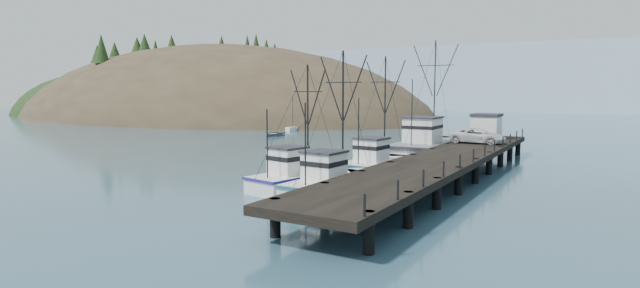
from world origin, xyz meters
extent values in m
plane|color=#2C4F61|center=(0.00, 0.00, 0.00)|extent=(400.00, 400.00, 0.00)
cube|color=black|center=(14.00, 16.00, 1.75)|extent=(6.00, 44.00, 0.50)
cylinder|color=black|center=(11.40, -4.00, 1.00)|extent=(0.56, 0.56, 2.00)
cylinder|color=black|center=(16.60, -4.00, 1.00)|extent=(0.56, 0.56, 2.00)
cylinder|color=black|center=(11.40, 1.00, 1.00)|extent=(0.56, 0.56, 2.00)
cylinder|color=black|center=(16.60, 1.00, 1.00)|extent=(0.56, 0.56, 2.00)
cylinder|color=black|center=(11.40, 6.00, 1.00)|extent=(0.56, 0.56, 2.00)
cylinder|color=black|center=(16.60, 6.00, 1.00)|extent=(0.56, 0.56, 2.00)
cylinder|color=black|center=(11.40, 11.00, 1.00)|extent=(0.56, 0.56, 2.00)
cylinder|color=black|center=(16.60, 11.00, 1.00)|extent=(0.56, 0.56, 2.00)
cylinder|color=black|center=(11.40, 16.00, 1.00)|extent=(0.56, 0.56, 2.00)
cylinder|color=black|center=(16.60, 16.00, 1.00)|extent=(0.56, 0.56, 2.00)
cylinder|color=black|center=(11.40, 21.00, 1.00)|extent=(0.56, 0.56, 2.00)
cylinder|color=black|center=(16.60, 21.00, 1.00)|extent=(0.56, 0.56, 2.00)
cylinder|color=black|center=(11.40, 26.00, 1.00)|extent=(0.56, 0.56, 2.00)
cylinder|color=black|center=(16.60, 26.00, 1.00)|extent=(0.56, 0.56, 2.00)
cylinder|color=black|center=(11.40, 31.00, 1.00)|extent=(0.56, 0.56, 2.00)
cylinder|color=black|center=(16.60, 31.00, 1.00)|extent=(0.56, 0.56, 2.00)
cylinder|color=black|center=(11.40, 36.00, 1.00)|extent=(0.56, 0.56, 2.00)
cylinder|color=black|center=(16.60, 36.00, 1.00)|extent=(0.56, 0.56, 2.00)
ellipsoid|color=#382D1E|center=(-70.00, 78.00, -6.00)|extent=(132.00, 78.00, 51.00)
ellipsoid|color=black|center=(-75.00, 82.00, -2.00)|extent=(109.20, 62.40, 41.60)
ellipsoid|color=black|center=(-110.00, 70.00, -4.00)|extent=(57.60, 39.60, 32.40)
cube|color=beige|center=(-38.00, 56.00, 1.40)|extent=(4.00, 5.00, 2.80)
cube|color=beige|center=(-44.00, 60.00, 1.40)|extent=(4.00, 5.00, 2.80)
cube|color=beige|center=(-34.00, 62.00, 1.40)|extent=(4.00, 5.00, 2.80)
cube|color=#9EB2C6|center=(10.00, 170.00, 0.00)|extent=(360.00, 40.00, 26.00)
cube|color=silver|center=(-40.00, 185.00, 0.00)|extent=(180.00, 25.00, 18.00)
cube|color=silver|center=(-43.53, 52.24, 0.30)|extent=(1.00, 3.50, 0.90)
cylinder|color=black|center=(-43.53, 52.24, 3.20)|extent=(0.08, 0.08, 6.00)
cube|color=silver|center=(-21.23, 60.56, 0.30)|extent=(1.00, 3.50, 0.90)
cylinder|color=black|center=(-21.23, 60.56, 3.20)|extent=(0.08, 0.08, 6.00)
cube|color=silver|center=(-22.99, 64.95, 0.30)|extent=(1.00, 3.50, 0.90)
cylinder|color=black|center=(-22.99, 64.95, 3.20)|extent=(0.08, 0.08, 6.00)
cube|color=silver|center=(-32.37, 59.52, 0.30)|extent=(1.00, 3.50, 0.90)
cylinder|color=black|center=(-32.37, 59.52, 3.20)|extent=(0.08, 0.08, 6.00)
cube|color=silver|center=(-28.68, 65.41, 0.30)|extent=(1.00, 3.50, 0.90)
cylinder|color=black|center=(-28.68, 65.41, 3.20)|extent=(0.08, 0.08, 6.00)
cube|color=silver|center=(-43.80, 65.47, 0.30)|extent=(1.00, 3.50, 0.90)
cylinder|color=black|center=(-43.80, 65.47, 3.20)|extent=(0.08, 0.08, 6.00)
cube|color=silver|center=(-43.27, 51.32, 0.30)|extent=(1.00, 3.50, 0.90)
cylinder|color=black|center=(-43.27, 51.32, 3.20)|extent=(0.08, 0.08, 6.00)
cube|color=silver|center=(-24.53, 51.42, 0.30)|extent=(1.00, 3.50, 0.90)
cylinder|color=black|center=(-24.53, 51.42, 3.20)|extent=(0.08, 0.08, 6.00)
cube|color=silver|center=(-22.34, 59.34, 0.30)|extent=(1.00, 3.50, 0.90)
cylinder|color=black|center=(-22.34, 59.34, 3.20)|extent=(0.08, 0.08, 6.00)
cube|color=silver|center=(9.02, 6.25, 0.45)|extent=(3.88, 8.67, 1.60)
cube|color=silver|center=(9.31, 10.47, 0.45)|extent=(3.30, 3.30, 1.60)
cube|color=#185561|center=(9.02, 6.25, 1.15)|extent=(3.96, 8.89, 0.18)
cube|color=silver|center=(8.94, 5.17, 2.20)|extent=(2.47, 2.54, 1.90)
cube|color=#26262B|center=(8.94, 5.17, 3.23)|extent=(2.68, 2.77, 0.16)
cylinder|color=black|center=(9.11, 7.55, 5.73)|extent=(0.14, 0.14, 8.96)
cylinder|color=black|center=(8.79, 3.00, 3.94)|extent=(0.10, 0.10, 5.38)
cube|color=silver|center=(5.52, 6.99, 0.45)|extent=(4.55, 8.24, 1.60)
cube|color=silver|center=(6.26, 10.81, 0.45)|extent=(3.08, 3.08, 1.60)
cube|color=navy|center=(5.52, 6.99, 1.15)|extent=(4.65, 8.44, 0.18)
cube|color=silver|center=(5.33, 6.01, 2.20)|extent=(2.57, 2.57, 1.90)
cube|color=#26262B|center=(5.33, 6.01, 3.23)|extent=(2.79, 2.80, 0.16)
cylinder|color=black|center=(5.75, 8.17, 5.29)|extent=(0.14, 0.14, 8.08)
cylinder|color=black|center=(4.96, 4.05, 3.67)|extent=(0.10, 0.10, 4.85)
cube|color=silver|center=(7.80, 16.61, 0.45)|extent=(3.99, 8.84, 1.60)
cube|color=silver|center=(8.15, 20.90, 0.45)|extent=(3.30, 3.30, 1.60)
cube|color=#1A586B|center=(7.80, 16.61, 1.15)|extent=(4.07, 9.07, 0.18)
cube|color=silver|center=(7.71, 15.51, 2.20)|extent=(2.50, 2.61, 1.90)
cube|color=#26262B|center=(7.71, 15.51, 3.23)|extent=(2.72, 2.84, 0.16)
cylinder|color=black|center=(7.91, 17.93, 5.85)|extent=(0.14, 0.14, 9.19)
cylinder|color=black|center=(7.53, 13.31, 4.01)|extent=(0.10, 0.10, 5.52)
cube|color=slate|center=(8.29, 28.99, 0.75)|extent=(4.66, 13.37, 2.20)
cube|color=slate|center=(8.28, 35.67, 0.75)|extent=(4.64, 4.64, 2.20)
cube|color=black|center=(8.29, 28.99, 1.75)|extent=(4.75, 13.71, 0.18)
cube|color=silver|center=(8.30, 27.28, 3.15)|extent=(3.25, 3.77, 2.60)
cube|color=#26262B|center=(8.30, 27.28, 4.53)|extent=(3.53, 4.12, 0.16)
cylinder|color=black|center=(8.29, 31.05, 7.39)|extent=(0.14, 0.14, 11.09)
cylinder|color=black|center=(8.30, 23.85, 5.18)|extent=(0.10, 0.10, 6.65)
cube|color=silver|center=(13.61, 33.24, 3.25)|extent=(2.80, 3.00, 2.50)
cube|color=#26262B|center=(13.61, 33.24, 4.65)|extent=(3.00, 3.20, 0.30)
imported|color=silver|center=(13.96, 27.78, 2.77)|extent=(5.55, 2.63, 1.53)
imported|color=slate|center=(-21.50, 41.54, 0.00)|extent=(4.39, 5.64, 1.07)
camera|label=1|loc=(25.89, -24.04, 7.43)|focal=28.00mm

